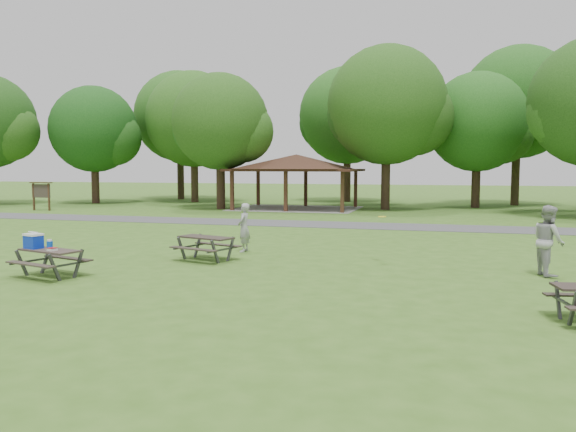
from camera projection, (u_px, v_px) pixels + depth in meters
The scene contains 17 objects.
ground at pixel (211, 277), 14.77m from camera, with size 160.00×160.00×0.00m, color #37611B.
asphalt_path at pixel (322, 224), 28.20m from camera, with size 120.00×3.20×0.02m, color #444446.
pavilion at pixel (296, 164), 38.60m from camera, with size 8.60×7.01×3.76m.
notice_board at pixel (41, 191), 37.29m from camera, with size 1.60×0.30×1.88m.
tree_row_b at pixel (95, 132), 44.38m from camera, with size 7.14×6.80×9.28m.
tree_row_c at pixel (195, 122), 45.78m from camera, with size 8.19×7.80×10.67m.
tree_row_d at pixel (221, 125), 38.27m from camera, with size 6.93×6.60×9.27m.
tree_row_e at pixel (388, 109), 37.62m from camera, with size 8.40×8.00×11.02m.
tree_row_f at pixel (479, 125), 39.45m from camera, with size 7.35×7.00×9.55m.
tree_deep_a at pixel (181, 119), 49.89m from camera, with size 8.40×8.00×11.38m.
tree_deep_b at pixel (349, 119), 46.36m from camera, with size 8.40×8.00×11.13m.
tree_deep_c at pixel (519, 106), 41.86m from camera, with size 8.82×8.40×11.90m.
picnic_table_near at pixel (44, 250), 14.80m from camera, with size 2.04×1.80×1.21m.
picnic_table_middle at pixel (206, 242), 17.37m from camera, with size 2.10×1.87×0.76m.
frisbee_in_flight at pixel (382, 217), 16.88m from camera, with size 0.32×0.32×0.02m.
frisbee_thrower at pixel (244, 228), 19.09m from camera, with size 0.61×0.40×1.66m, color #9D9DA0.
frisbee_catcher at pixel (549, 240), 14.89m from camera, with size 0.92×0.71×1.89m, color #A5A5A7.
Camera 1 is at (5.90, -13.48, 2.89)m, focal length 35.00 mm.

